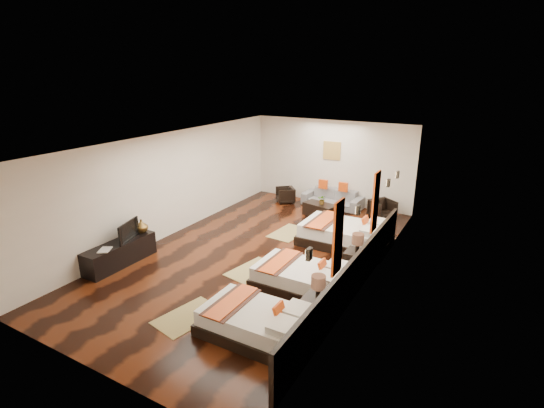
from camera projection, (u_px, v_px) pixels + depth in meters
The scene contains 30 objects.
floor at pixel (258, 254), 10.11m from camera, with size 5.50×9.50×0.01m, color black.
ceiling at pixel (256, 141), 9.24m from camera, with size 5.50×9.50×0.01m, color white.
back_wall at pixel (332, 162), 13.60m from camera, with size 5.50×0.01×2.80m, color silver.
left_wall at pixel (170, 185), 10.96m from camera, with size 0.01×9.50×2.80m, color silver.
right_wall at pixel (371, 220), 8.39m from camera, with size 0.01×9.50×2.80m, color silver.
headboard_panel at pixel (354, 277), 8.04m from camera, with size 0.08×6.60×0.90m, color black.
bed_near at pixel (258, 322), 6.95m from camera, with size 1.91×1.20×0.73m.
bed_mid at pixel (303, 277), 8.43m from camera, with size 1.95×1.23×0.75m.
bed_far at pixel (346, 234), 10.54m from camera, with size 2.25×1.42×0.86m.
nightstand_a at pixel (317, 307), 7.24m from camera, with size 0.48×0.48×0.95m.
nightstand_b at pixel (356, 260), 9.02m from camera, with size 0.49×0.49×0.96m.
jute_mat_near at pixel (188, 316), 7.53m from camera, with size 0.75×1.20×0.01m, color #9B884F.
jute_mat_mid at pixel (253, 270), 9.26m from camera, with size 0.75×1.20×0.01m, color #9B884F.
jute_mat_far at pixel (289, 233), 11.40m from camera, with size 0.75×1.20×0.01m, color #9B884F.
tv_console at pixel (120, 253), 9.49m from camera, with size 0.50×1.80×0.55m, color black.
tv at pixel (126, 231), 9.47m from camera, with size 0.81×0.11×0.46m, color black.
book at pixel (99, 250), 8.97m from camera, with size 0.24×0.32×0.03m, color black.
figurine at pixel (141, 226), 9.95m from camera, with size 0.31×0.31×0.33m, color brown.
sofa at pixel (332, 198), 13.51m from camera, with size 1.98×0.77×0.58m, color slate.
armchair_left at pixel (285, 195), 13.94m from camera, with size 0.57×0.59×0.54m, color black.
armchair_right at pixel (382, 210), 12.38m from camera, with size 0.65×0.67×0.61m, color black.
coffee_table at pixel (320, 210), 12.67m from camera, with size 1.00×0.50×0.40m, color black.
table_plant at pixel (322, 200), 12.51m from camera, with size 0.27×0.23×0.30m, color #21521B.
orange_panel_a at pixel (338, 238), 6.73m from camera, with size 0.04×0.40×1.30m, color #D86014.
orange_panel_b at pixel (375, 202), 8.55m from camera, with size 0.04×0.40×1.30m, color #D86014.
sconce_near at pixel (309, 254), 5.79m from camera, with size 0.07×0.12×0.18m.
sconce_mid at pixel (358, 210), 7.61m from camera, with size 0.07×0.12×0.18m.
sconce_far at pixel (388, 183), 9.43m from camera, with size 0.07×0.12×0.18m.
sconce_lounge at pixel (398, 175), 10.17m from camera, with size 0.07×0.12×0.18m.
gold_artwork at pixel (332, 151), 13.46m from camera, with size 0.60×0.04×0.60m, color #AD873F.
Camera 1 is at (4.85, -7.85, 4.33)m, focal length 26.95 mm.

